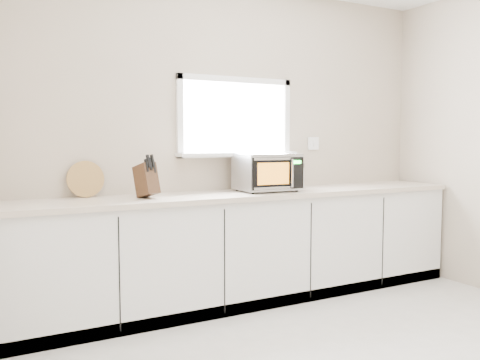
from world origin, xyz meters
TOP-DOWN VIEW (x-y plane):
  - back_wall at (0.00, 2.00)m, footprint 4.00×0.17m
  - cabinets at (0.00, 1.70)m, footprint 3.92×0.60m
  - countertop at (0.00, 1.69)m, footprint 3.92×0.64m
  - microwave at (0.14, 1.68)m, footprint 0.51×0.43m
  - knife_block at (-0.91, 1.67)m, footprint 0.16×0.25m
  - cutting_board at (-1.30, 1.94)m, footprint 0.28×0.07m
  - coffee_grinder at (0.45, 1.69)m, footprint 0.16×0.16m

SIDE VIEW (x-z plane):
  - cabinets at x=0.00m, z-range 0.00..0.88m
  - countertop at x=0.00m, z-range 0.88..0.92m
  - coffee_grinder at x=0.45m, z-range 0.92..1.15m
  - cutting_board at x=-1.30m, z-range 0.92..1.20m
  - knife_block at x=-0.91m, z-range 0.90..1.22m
  - microwave at x=0.14m, z-range 0.93..1.25m
  - back_wall at x=0.00m, z-range 0.01..2.71m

